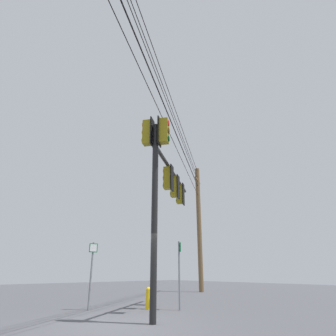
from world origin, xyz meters
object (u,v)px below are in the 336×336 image
at_px(route_sign_primary, 179,267).
at_px(route_sign_secondary, 92,268).
at_px(utility_pole_wooden, 199,225).
at_px(fire_hydrant, 148,298).

relative_size(route_sign_primary, route_sign_secondary, 1.01).
xyz_separation_m(utility_pole_wooden, route_sign_primary, (6.19, -8.22, -3.19)).
distance_m(route_sign_primary, route_sign_secondary, 3.52).
xyz_separation_m(utility_pole_wooden, route_sign_secondary, (3.78, -10.78, -3.21)).
relative_size(fire_hydrant, route_sign_secondary, 0.32).
xyz_separation_m(fire_hydrant, route_sign_secondary, (-1.32, -1.89, 1.13)).
bearing_deg(fire_hydrant, route_sign_secondary, -124.85).
relative_size(utility_pole_wooden, route_sign_primary, 3.64).
bearing_deg(route_sign_primary, route_sign_secondary, -133.27).
height_order(fire_hydrant, route_sign_secondary, route_sign_secondary).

